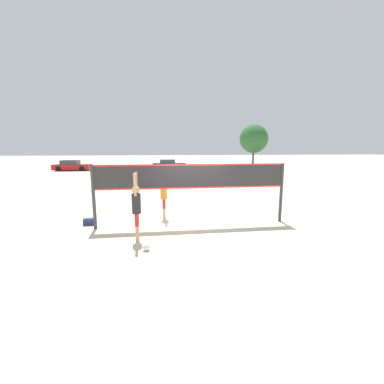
{
  "coord_description": "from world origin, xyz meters",
  "views": [
    {
      "loc": [
        -1.29,
        -9.36,
        2.88
      ],
      "look_at": [
        0.0,
        0.0,
        1.27
      ],
      "focal_mm": 24.0,
      "sensor_mm": 36.0,
      "label": 1
    }
  ],
  "objects_px": {
    "gear_bag": "(89,222)",
    "tree_left_cluster": "(254,139)",
    "player_spiker": "(136,205)",
    "player_blocker": "(164,194)",
    "parked_car_mid": "(72,166)",
    "volleyball_net": "(192,182)",
    "parked_car_near": "(169,165)",
    "volleyball": "(146,247)"
  },
  "relations": [
    {
      "from": "gear_bag",
      "to": "volleyball_net",
      "type": "bearing_deg",
      "value": -7.74
    },
    {
      "from": "gear_bag",
      "to": "tree_left_cluster",
      "type": "height_order",
      "value": "tree_left_cluster"
    },
    {
      "from": "parked_car_near",
      "to": "parked_car_mid",
      "type": "xyz_separation_m",
      "value": [
        -12.67,
        -1.45,
        0.02
      ]
    },
    {
      "from": "volleyball_net",
      "to": "player_spiker",
      "type": "relative_size",
      "value": 3.33
    },
    {
      "from": "player_blocker",
      "to": "tree_left_cluster",
      "type": "distance_m",
      "value": 35.57
    },
    {
      "from": "volleyball_net",
      "to": "player_blocker",
      "type": "distance_m",
      "value": 1.59
    },
    {
      "from": "player_blocker",
      "to": "volleyball",
      "type": "height_order",
      "value": "player_blocker"
    },
    {
      "from": "volleyball",
      "to": "parked_car_near",
      "type": "distance_m",
      "value": 29.84
    },
    {
      "from": "volleyball_net",
      "to": "player_spiker",
      "type": "height_order",
      "value": "volleyball_net"
    },
    {
      "from": "gear_bag",
      "to": "parked_car_near",
      "type": "xyz_separation_m",
      "value": [
        4.29,
        26.93,
        0.47
      ]
    },
    {
      "from": "player_blocker",
      "to": "gear_bag",
      "type": "distance_m",
      "value": 3.05
    },
    {
      "from": "player_spiker",
      "to": "parked_car_near",
      "type": "height_order",
      "value": "player_spiker"
    },
    {
      "from": "player_spiker",
      "to": "parked_car_mid",
      "type": "relative_size",
      "value": 0.46
    },
    {
      "from": "player_spiker",
      "to": "gear_bag",
      "type": "xyz_separation_m",
      "value": [
        -1.94,
        1.93,
        -1.02
      ]
    },
    {
      "from": "player_spiker",
      "to": "parked_car_mid",
      "type": "distance_m",
      "value": 29.3
    },
    {
      "from": "player_blocker",
      "to": "volleyball",
      "type": "relative_size",
      "value": 9.16
    },
    {
      "from": "player_spiker",
      "to": "gear_bag",
      "type": "bearing_deg",
      "value": 45.07
    },
    {
      "from": "player_spiker",
      "to": "gear_bag",
      "type": "relative_size",
      "value": 5.17
    },
    {
      "from": "player_spiker",
      "to": "parked_car_mid",
      "type": "xyz_separation_m",
      "value": [
        -10.32,
        27.42,
        -0.52
      ]
    },
    {
      "from": "parked_car_mid",
      "to": "tree_left_cluster",
      "type": "xyz_separation_m",
      "value": [
        27.21,
        6.65,
        3.85
      ]
    },
    {
      "from": "parked_car_near",
      "to": "tree_left_cluster",
      "type": "height_order",
      "value": "tree_left_cluster"
    },
    {
      "from": "volleyball",
      "to": "gear_bag",
      "type": "relative_size",
      "value": 0.52
    },
    {
      "from": "player_blocker",
      "to": "tree_left_cluster",
      "type": "xyz_separation_m",
      "value": [
        15.97,
        31.6,
        3.42
      ]
    },
    {
      "from": "parked_car_mid",
      "to": "volleyball",
      "type": "bearing_deg",
      "value": -67.46
    },
    {
      "from": "player_spiker",
      "to": "tree_left_cluster",
      "type": "xyz_separation_m",
      "value": [
        16.89,
        34.07,
        3.33
      ]
    },
    {
      "from": "volleyball_net",
      "to": "parked_car_near",
      "type": "distance_m",
      "value": 27.49
    },
    {
      "from": "parked_car_near",
      "to": "tree_left_cluster",
      "type": "xyz_separation_m",
      "value": [
        14.54,
        5.2,
        3.87
      ]
    },
    {
      "from": "player_spiker",
      "to": "player_blocker",
      "type": "bearing_deg",
      "value": -20.44
    },
    {
      "from": "volleyball",
      "to": "gear_bag",
      "type": "xyz_separation_m",
      "value": [
        -2.25,
        2.83,
        0.01
      ]
    },
    {
      "from": "player_spiker",
      "to": "player_blocker",
      "type": "relative_size",
      "value": 1.07
    },
    {
      "from": "volleyball",
      "to": "tree_left_cluster",
      "type": "distance_m",
      "value": 38.94
    },
    {
      "from": "gear_bag",
      "to": "parked_car_mid",
      "type": "relative_size",
      "value": 0.09
    },
    {
      "from": "volleyball_net",
      "to": "parked_car_near",
      "type": "bearing_deg",
      "value": 89.15
    },
    {
      "from": "parked_car_mid",
      "to": "tree_left_cluster",
      "type": "bearing_deg",
      "value": 15.69
    },
    {
      "from": "player_spiker",
      "to": "volleyball",
      "type": "xyz_separation_m",
      "value": [
        0.31,
        -0.89,
        -1.03
      ]
    },
    {
      "from": "volleyball",
      "to": "tree_left_cluster",
      "type": "height_order",
      "value": "tree_left_cluster"
    },
    {
      "from": "volleyball_net",
      "to": "tree_left_cluster",
      "type": "xyz_separation_m",
      "value": [
        14.95,
        32.66,
        2.82
      ]
    },
    {
      "from": "player_spiker",
      "to": "parked_car_near",
      "type": "xyz_separation_m",
      "value": [
        2.35,
        28.87,
        -0.54
      ]
    },
    {
      "from": "volleyball_net",
      "to": "volleyball",
      "type": "xyz_separation_m",
      "value": [
        -1.63,
        -2.3,
        -1.53
      ]
    },
    {
      "from": "gear_bag",
      "to": "parked_car_near",
      "type": "relative_size",
      "value": 0.09
    },
    {
      "from": "player_spiker",
      "to": "parked_car_mid",
      "type": "bearing_deg",
      "value": 20.62
    },
    {
      "from": "player_blocker",
      "to": "volleyball",
      "type": "xyz_separation_m",
      "value": [
        -0.61,
        -3.36,
        -0.94
      ]
    }
  ]
}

